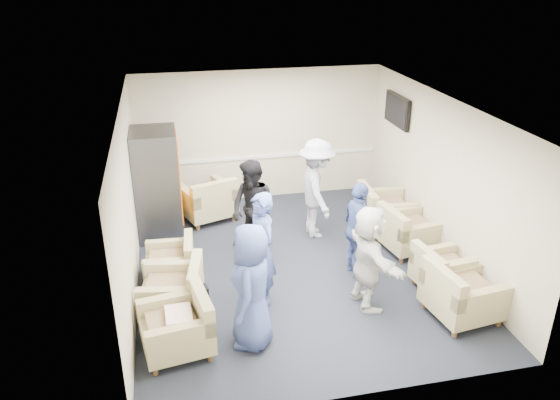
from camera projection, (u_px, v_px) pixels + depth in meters
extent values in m
plane|color=black|center=(293.00, 266.00, 9.03)|extent=(6.00, 6.00, 0.00)
plane|color=white|center=(295.00, 106.00, 7.94)|extent=(6.00, 6.00, 0.00)
cube|color=beige|center=(259.00, 136.00, 11.17)|extent=(5.00, 0.02, 2.70)
cube|color=beige|center=(360.00, 298.00, 5.80)|extent=(5.00, 0.02, 2.70)
cube|color=beige|center=(128.00, 205.00, 8.00)|extent=(0.02, 6.00, 2.70)
cube|color=beige|center=(441.00, 179.00, 8.97)|extent=(0.02, 6.00, 2.70)
cube|color=white|center=(260.00, 157.00, 11.33)|extent=(4.98, 0.04, 0.06)
cube|color=black|center=(397.00, 110.00, 10.28)|extent=(0.07, 1.00, 0.58)
cube|color=black|center=(396.00, 110.00, 10.28)|extent=(0.01, 0.92, 0.50)
cube|color=#4A4B51|center=(399.00, 118.00, 10.35)|extent=(0.04, 0.10, 0.25)
cube|color=tan|center=(176.00, 334.00, 6.98)|extent=(0.98, 0.98, 0.28)
cube|color=#806246|center=(175.00, 322.00, 6.91)|extent=(0.67, 0.64, 0.10)
cube|color=tan|center=(202.00, 306.00, 6.96)|extent=(0.27, 0.86, 0.40)
cube|color=tan|center=(172.00, 297.00, 7.76)|extent=(0.98, 0.98, 0.28)
cube|color=#806246|center=(171.00, 285.00, 7.68)|extent=(0.67, 0.64, 0.10)
cube|color=tan|center=(196.00, 276.00, 7.64)|extent=(0.28, 0.86, 0.40)
cube|color=tan|center=(170.00, 267.00, 8.56)|extent=(0.80, 0.80, 0.25)
cube|color=#806246|center=(169.00, 258.00, 8.49)|extent=(0.55, 0.52, 0.09)
cube|color=tan|center=(189.00, 249.00, 8.48)|extent=(0.18, 0.76, 0.35)
cube|color=tan|center=(462.00, 300.00, 7.66)|extent=(1.00, 1.00, 0.29)
cube|color=#806246|center=(464.00, 288.00, 7.58)|extent=(0.69, 0.65, 0.11)
cube|color=tan|center=(443.00, 283.00, 7.40)|extent=(0.26, 0.91, 0.42)
cube|color=tan|center=(444.00, 276.00, 8.30)|extent=(0.89, 0.89, 0.26)
cube|color=#806246|center=(445.00, 266.00, 8.23)|extent=(0.61, 0.58, 0.09)
cube|color=tan|center=(428.00, 262.00, 8.07)|extent=(0.24, 0.79, 0.37)
cube|color=tan|center=(409.00, 236.00, 9.45)|extent=(0.98, 0.98, 0.28)
cube|color=#806246|center=(410.00, 226.00, 9.37)|extent=(0.67, 0.64, 0.10)
cube|color=tan|center=(392.00, 221.00, 9.19)|extent=(0.27, 0.87, 0.41)
cube|color=tan|center=(385.00, 215.00, 10.19)|extent=(0.95, 0.95, 0.30)
cube|color=#806246|center=(386.00, 206.00, 10.11)|extent=(0.66, 0.62, 0.11)
cube|color=tan|center=(367.00, 199.00, 9.99)|extent=(0.20, 0.91, 0.42)
cube|color=tan|center=(207.00, 205.00, 10.61)|extent=(1.20, 1.20, 0.31)
cube|color=#806246|center=(206.00, 195.00, 10.53)|extent=(0.79, 0.82, 0.11)
cube|color=tan|center=(215.00, 193.00, 10.16)|extent=(0.93, 0.46, 0.44)
cube|color=#4A4B51|center=(157.00, 184.00, 9.73)|extent=(0.78, 0.93, 1.97)
cube|color=#F23E04|center=(179.00, 177.00, 9.77)|extent=(0.02, 0.79, 1.58)
cube|color=black|center=(183.00, 218.00, 10.10)|extent=(0.02, 0.47, 0.12)
cube|color=black|center=(199.00, 298.00, 7.87)|extent=(0.28, 0.22, 0.36)
sphere|color=black|center=(199.00, 289.00, 7.80)|extent=(0.18, 0.18, 0.18)
cube|color=white|center=(179.00, 317.00, 6.89)|extent=(0.34, 0.45, 0.13)
imported|color=#3D5093|center=(252.00, 287.00, 6.90)|extent=(0.79, 0.97, 1.71)
imported|color=#3D5093|center=(261.00, 250.00, 7.77)|extent=(0.57, 0.72, 1.73)
imported|color=black|center=(253.00, 210.00, 9.03)|extent=(1.00, 1.05, 1.70)
imported|color=silver|center=(317.00, 189.00, 9.71)|extent=(0.69, 1.18, 1.82)
imported|color=#3D5093|center=(358.00, 230.00, 8.50)|extent=(0.41, 0.93, 1.57)
imported|color=silver|center=(369.00, 257.00, 7.72)|extent=(0.56, 1.49, 1.57)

